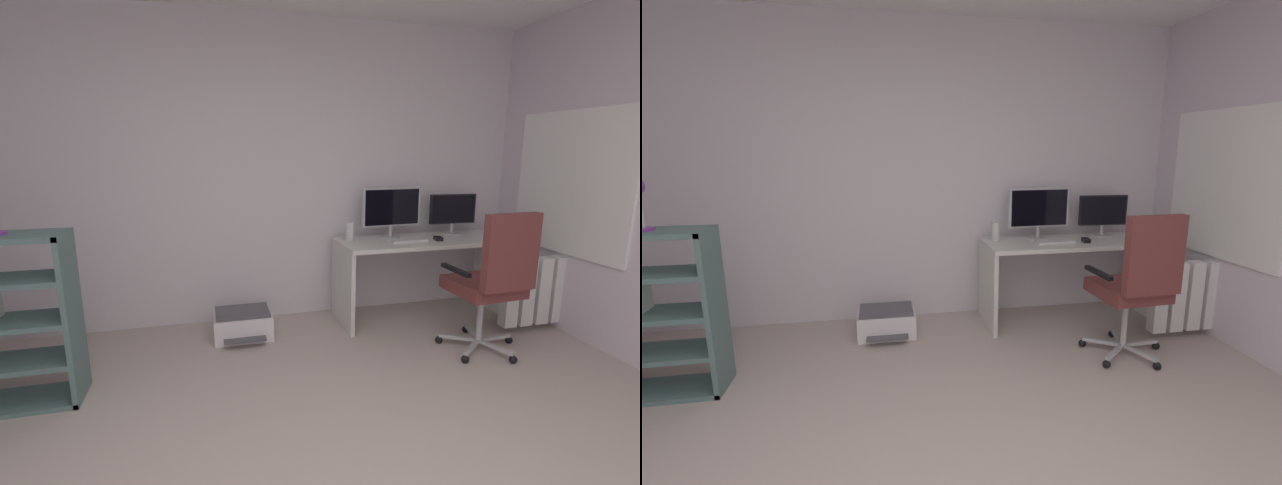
{
  "view_description": "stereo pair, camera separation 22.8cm",
  "coord_description": "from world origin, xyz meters",
  "views": [
    {
      "loc": [
        -0.46,
        -1.11,
        1.55
      ],
      "look_at": [
        0.37,
        2.08,
        0.83
      ],
      "focal_mm": 24.2,
      "sensor_mm": 36.0,
      "label": 1
    },
    {
      "loc": [
        -0.24,
        -1.16,
        1.55
      ],
      "look_at": [
        0.37,
        2.08,
        0.83
      ],
      "focal_mm": 24.2,
      "sensor_mm": 36.0,
      "label": 2
    }
  ],
  "objects": [
    {
      "name": "monitor_main",
      "position": [
        1.16,
        2.52,
        1.02
      ],
      "size": [
        0.57,
        0.18,
        0.46
      ],
      "color": "#B2B5B7",
      "rests_on": "desk"
    },
    {
      "name": "office_chair",
      "position": [
        1.56,
        1.54,
        0.62
      ],
      "size": [
        0.61,
        0.63,
        1.12
      ],
      "color": "#B7BABC",
      "rests_on": "ground"
    },
    {
      "name": "desk",
      "position": [
        1.42,
        2.38,
        0.56
      ],
      "size": [
        1.57,
        0.61,
        0.75
      ],
      "color": "silver",
      "rests_on": "ground"
    },
    {
      "name": "monitor_secondary",
      "position": [
        1.79,
        2.52,
        0.97
      ],
      "size": [
        0.46,
        0.18,
        0.38
      ],
      "color": "#B2B5B7",
      "rests_on": "desk"
    },
    {
      "name": "wall_back",
      "position": [
        0.0,
        2.8,
        1.33
      ],
      "size": [
        4.94,
        0.1,
        2.67
      ],
      "primitive_type": "cube",
      "color": "silver",
      "rests_on": "ground"
    },
    {
      "name": "computer_mouse",
      "position": [
        1.52,
        2.29,
        0.77
      ],
      "size": [
        0.08,
        0.11,
        0.03
      ],
      "primitive_type": "cube",
      "rotation": [
        0.0,
        0.0,
        -0.19
      ],
      "color": "black",
      "rests_on": "desk"
    },
    {
      "name": "window_pane",
      "position": [
        2.47,
        1.85,
        1.27
      ],
      "size": [
        0.01,
        1.1,
        1.1
      ],
      "primitive_type": "cube",
      "color": "white"
    },
    {
      "name": "radiator",
      "position": [
        2.37,
        1.85,
        0.35
      ],
      "size": [
        0.91,
        0.1,
        0.58
      ],
      "color": "white",
      "rests_on": "ground"
    },
    {
      "name": "window_frame",
      "position": [
        2.46,
        1.85,
        1.27
      ],
      "size": [
        0.02,
        1.18,
        1.18
      ],
      "primitive_type": "cube",
      "color": "white"
    },
    {
      "name": "desktop_speaker",
      "position": [
        0.75,
        2.48,
        0.83
      ],
      "size": [
        0.07,
        0.07,
        0.17
      ],
      "primitive_type": "cylinder",
      "color": "silver",
      "rests_on": "desk"
    },
    {
      "name": "printer",
      "position": [
        -0.23,
        2.34,
        0.11
      ],
      "size": [
        0.48,
        0.43,
        0.23
      ],
      "color": "white",
      "rests_on": "ground"
    },
    {
      "name": "keyboard",
      "position": [
        1.23,
        2.31,
        0.76
      ],
      "size": [
        0.35,
        0.15,
        0.02
      ],
      "primitive_type": "cube",
      "rotation": [
        0.0,
        0.0,
        0.04
      ],
      "color": "silver",
      "rests_on": "desk"
    }
  ]
}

